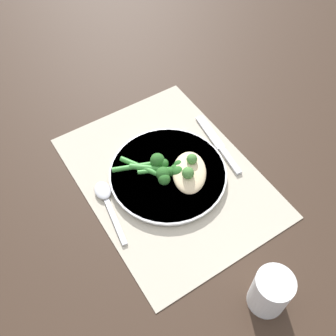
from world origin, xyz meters
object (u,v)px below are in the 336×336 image
object	(u,v)px
broccoli_stalk_right	(181,166)
knife	(219,144)
plate	(168,174)
broccoli_stalk_left	(153,162)
spoon	(105,197)
broccoli_stalk_rear	(160,174)
broccoli_stalk_front	(172,169)
water_glass	(269,293)
chicken_fillet	(189,172)

from	to	relation	value
broccoli_stalk_right	knife	distance (m)	0.12
plate	broccoli_stalk_left	world-z (taller)	broccoli_stalk_left
plate	broccoli_stalk_right	world-z (taller)	broccoli_stalk_right
broccoli_stalk_right	spoon	world-z (taller)	broccoli_stalk_right
broccoli_stalk_rear	knife	world-z (taller)	broccoli_stalk_rear
broccoli_stalk_front	plate	bearing A→B (deg)	-89.98
broccoli_stalk_left	spoon	distance (m)	0.13
broccoli_stalk_left	water_glass	world-z (taller)	water_glass
broccoli_stalk_left	knife	bearing A→B (deg)	104.12
chicken_fillet	broccoli_stalk_right	xyz separation A→B (m)	(-0.03, -0.00, -0.00)
broccoli_stalk_right	knife	world-z (taller)	broccoli_stalk_right
broccoli_stalk_front	broccoli_stalk_rear	world-z (taller)	broccoli_stalk_rear
chicken_fillet	knife	distance (m)	0.13
broccoli_stalk_right	broccoli_stalk_front	bearing A→B (deg)	-72.16
plate	spoon	bearing A→B (deg)	-98.85
chicken_fillet	broccoli_stalk_front	size ratio (longest dim) A/B	1.24
plate	knife	xyz separation A→B (m)	(-0.01, 0.15, -0.01)
chicken_fillet	broccoli_stalk_rear	xyz separation A→B (m)	(-0.03, -0.06, -0.00)
broccoli_stalk_rear	knife	size ratio (longest dim) A/B	0.62
plate	spoon	xyz separation A→B (m)	(-0.02, -0.14, -0.00)
broccoli_stalk_rear	chicken_fillet	bearing A→B (deg)	119.25
broccoli_stalk_rear	water_glass	size ratio (longest dim) A/B	1.30
broccoli_stalk_right	broccoli_stalk_front	size ratio (longest dim) A/B	1.11
broccoli_stalk_right	broccoli_stalk_front	world-z (taller)	broccoli_stalk_front
broccoli_stalk_rear	water_glass	world-z (taller)	water_glass
broccoli_stalk_front	broccoli_stalk_right	bearing A→B (deg)	122.10
broccoli_stalk_right	water_glass	xyz separation A→B (m)	(0.32, -0.03, 0.02)
broccoli_stalk_left	water_glass	distance (m)	0.36
broccoli_stalk_right	spoon	size ratio (longest dim) A/B	0.73
broccoli_stalk_right	broccoli_stalk_front	distance (m)	0.02
chicken_fillet	broccoli_stalk_left	size ratio (longest dim) A/B	1.19
plate	broccoli_stalk_right	size ratio (longest dim) A/B	2.19
broccoli_stalk_front	broccoli_stalk_rear	size ratio (longest dim) A/B	0.89
broccoli_stalk_front	water_glass	distance (m)	0.32
broccoli_stalk_front	knife	xyz separation A→B (m)	(-0.02, 0.14, -0.02)
broccoli_stalk_front	broccoli_stalk_rear	bearing A→B (deg)	-57.89
spoon	broccoli_stalk_rear	bearing A→B (deg)	-2.46
chicken_fillet	plate	bearing A→B (deg)	-135.85
broccoli_stalk_front	spoon	world-z (taller)	broccoli_stalk_front
chicken_fillet	water_glass	bearing A→B (deg)	-7.05
plate	spoon	distance (m)	0.15
broccoli_stalk_right	water_glass	world-z (taller)	water_glass
broccoli_stalk_rear	broccoli_stalk_left	distance (m)	0.03
spoon	water_glass	xyz separation A→B (m)	(0.35, 0.14, 0.04)
spoon	water_glass	distance (m)	0.38
broccoli_stalk_left	water_glass	bearing A→B (deg)	23.90
broccoli_stalk_front	spoon	bearing A→B (deg)	-60.76
broccoli_stalk_left	broccoli_stalk_right	bearing A→B (deg)	71.72
broccoli_stalk_right	broccoli_stalk_left	world-z (taller)	broccoli_stalk_left
plate	broccoli_stalk_right	xyz separation A→B (m)	(0.01, 0.03, 0.02)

